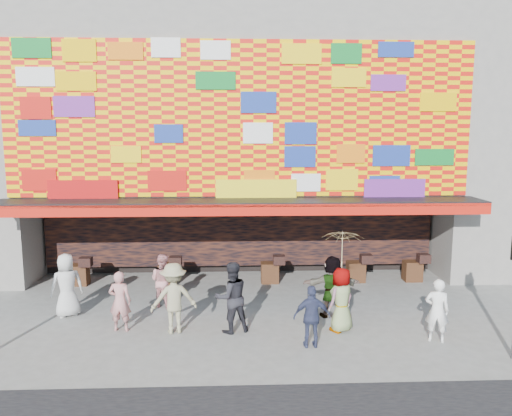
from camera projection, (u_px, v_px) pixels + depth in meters
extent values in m
plane|color=slate|center=(243.00, 337.00, 12.68)|extent=(90.00, 90.00, 0.00)
cube|color=gray|center=(239.00, 97.00, 19.60)|extent=(15.00, 8.00, 7.00)
cube|color=black|center=(240.00, 218.00, 21.35)|extent=(15.00, 6.00, 3.00)
cube|color=gray|center=(28.00, 240.00, 17.10)|extent=(0.40, 2.00, 3.00)
cube|color=gray|center=(446.00, 236.00, 17.69)|extent=(0.40, 2.00, 3.00)
cube|color=black|center=(241.00, 202.00, 15.59)|extent=(15.20, 1.60, 0.12)
cube|color=red|center=(241.00, 210.00, 14.84)|extent=(15.20, 0.04, 0.35)
cube|color=#FFC200|center=(240.00, 119.00, 15.76)|extent=(14.80, 0.08, 4.90)
cube|color=black|center=(240.00, 232.00, 18.23)|extent=(14.00, 0.25, 2.50)
imported|color=silver|center=(67.00, 285.00, 13.99)|extent=(1.04, 0.90, 1.80)
imported|color=tan|center=(120.00, 301.00, 12.96)|extent=(0.61, 0.43, 1.60)
imported|color=#222227|center=(231.00, 297.00, 12.87)|extent=(1.09, 0.97, 1.87)
imported|color=tan|center=(174.00, 298.00, 12.84)|extent=(1.32, 0.95, 1.84)
imported|color=#333959|center=(312.00, 317.00, 11.98)|extent=(0.91, 0.39, 1.53)
imported|color=gray|center=(332.00, 286.00, 13.96)|extent=(1.63, 0.53, 1.75)
imported|color=gray|center=(341.00, 300.00, 12.93)|extent=(0.98, 0.92, 1.69)
imported|color=white|center=(437.00, 310.00, 12.30)|extent=(0.67, 0.54, 1.60)
imported|color=#D08788|center=(163.00, 280.00, 14.79)|extent=(0.97, 0.90, 1.60)
imported|color=#FFE6A0|center=(343.00, 249.00, 12.73)|extent=(1.27, 1.28, 0.97)
cylinder|color=#4C3326|center=(342.00, 285.00, 12.87)|extent=(0.02, 0.02, 1.00)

